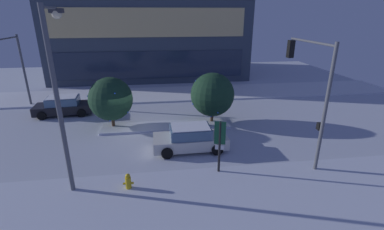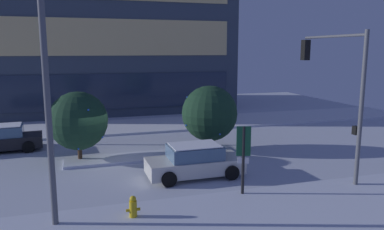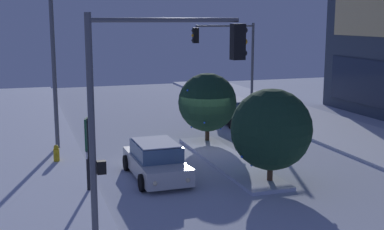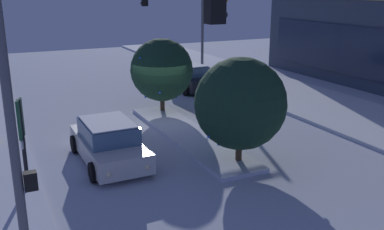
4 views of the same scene
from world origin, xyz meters
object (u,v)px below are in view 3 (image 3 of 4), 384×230
(fire_hydrant, at_px, (56,155))
(decorated_tree_median, at_px, (207,102))
(traffic_light_corner_far_left, at_px, (229,50))
(decorated_tree_left_of_median, at_px, (271,129))
(street_lamp_arched, at_px, (67,44))
(parking_info_sign, at_px, (87,146))
(traffic_light_corner_near_right, at_px, (152,90))
(car_far, at_px, (235,112))
(car_near, at_px, (156,161))

(fire_hydrant, bearing_deg, decorated_tree_median, 102.19)
(traffic_light_corner_far_left, xyz_separation_m, decorated_tree_left_of_median, (14.96, -4.37, -2.08))
(street_lamp_arched, distance_m, parking_info_sign, 7.71)
(traffic_light_corner_near_right, relative_size, parking_info_sign, 2.30)
(fire_hydrant, xyz_separation_m, decorated_tree_median, (-1.66, 7.67, 1.71))
(decorated_tree_median, bearing_deg, street_lamp_arched, -97.46)
(traffic_light_corner_near_right, bearing_deg, decorated_tree_left_of_median, 34.94)
(decorated_tree_median, bearing_deg, decorated_tree_left_of_median, 0.05)
(car_far, bearing_deg, parking_info_sign, 131.06)
(car_far, distance_m, decorated_tree_median, 5.59)
(parking_info_sign, distance_m, decorated_tree_left_of_median, 6.92)
(parking_info_sign, xyz_separation_m, decorated_tree_left_of_median, (1.04, 6.83, 0.37))
(fire_hydrant, bearing_deg, parking_info_sign, 10.92)
(traffic_light_corner_far_left, relative_size, parking_info_sign, 2.15)
(car_near, xyz_separation_m, fire_hydrant, (-3.31, -3.67, -0.29))
(fire_hydrant, xyz_separation_m, decorated_tree_left_of_median, (5.43, 7.68, 1.74))
(traffic_light_corner_near_right, bearing_deg, parking_info_sign, 103.84)
(traffic_light_corner_near_right, distance_m, parking_info_sign, 5.74)
(parking_info_sign, xyz_separation_m, decorated_tree_median, (-6.05, 6.82, 0.34))
(car_far, xyz_separation_m, fire_hydrant, (5.90, -11.01, -0.29))
(fire_hydrant, height_order, decorated_tree_median, decorated_tree_median)
(car_near, bearing_deg, decorated_tree_median, 140.61)
(fire_hydrant, height_order, decorated_tree_left_of_median, decorated_tree_left_of_median)
(traffic_light_corner_near_right, xyz_separation_m, fire_hydrant, (-9.35, -2.07, -4.00))
(car_far, relative_size, fire_hydrant, 5.16)
(car_far, distance_m, parking_info_sign, 14.51)
(street_lamp_arched, bearing_deg, decorated_tree_median, -12.46)
(traffic_light_corner_near_right, height_order, decorated_tree_left_of_median, traffic_light_corner_near_right)
(car_near, bearing_deg, parking_info_sign, -69.71)
(parking_info_sign, relative_size, decorated_tree_left_of_median, 0.76)
(traffic_light_corner_far_left, distance_m, parking_info_sign, 18.03)
(car_far, height_order, traffic_light_corner_far_left, traffic_light_corner_far_left)
(traffic_light_corner_far_left, xyz_separation_m, fire_hydrant, (9.53, -12.05, -3.81))
(car_near, distance_m, decorated_tree_median, 6.53)
(car_near, distance_m, parking_info_sign, 3.21)
(car_near, xyz_separation_m, parking_info_sign, (1.08, -2.82, 1.08))
(decorated_tree_median, bearing_deg, car_far, 141.79)
(street_lamp_arched, relative_size, parking_info_sign, 2.83)
(fire_hydrant, bearing_deg, decorated_tree_left_of_median, 54.72)
(car_far, relative_size, traffic_light_corner_far_left, 0.75)
(traffic_light_corner_near_right, bearing_deg, street_lamp_arched, 95.70)
(car_near, relative_size, street_lamp_arched, 0.56)
(car_near, height_order, car_far, same)
(car_near, relative_size, traffic_light_corner_far_left, 0.73)
(car_far, xyz_separation_m, decorated_tree_left_of_median, (11.33, -3.34, 1.45))
(car_far, xyz_separation_m, traffic_light_corner_far_left, (-3.62, 1.03, 3.53))
(car_far, height_order, decorated_tree_left_of_median, decorated_tree_left_of_median)
(decorated_tree_median, bearing_deg, parking_info_sign, -48.44)
(car_near, distance_m, traffic_light_corner_far_left, 15.73)
(street_lamp_arched, relative_size, decorated_tree_left_of_median, 2.14)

